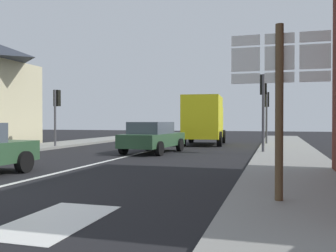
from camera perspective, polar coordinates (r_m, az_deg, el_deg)
ground_plane at (r=17.14m, az=-4.78°, el=-4.31°), size 80.00×80.00×0.00m
sidewalk_right at (r=14.03m, az=18.32°, el=-5.19°), size 2.74×44.00×0.14m
lane_centre_stripe at (r=13.50m, az=-10.90°, el=-5.67°), size 0.16×12.00×0.01m
lane_turn_arrow at (r=6.09m, az=-16.76°, el=-13.68°), size 1.20×2.20×0.01m
sedan_far at (r=17.66m, az=-2.37°, el=-1.68°), size 2.26×4.34×1.47m
delivery_truck at (r=23.75m, az=5.52°, el=1.10°), size 2.78×5.14×3.05m
route_sign_post at (r=6.77m, az=16.68°, el=4.82°), size 1.66×0.14×3.20m
traffic_light_near_right at (r=17.40m, az=14.40°, el=4.57°), size 0.30×0.49×3.61m
traffic_light_far_right at (r=23.69m, az=14.87°, el=2.97°), size 0.30×0.49×3.29m
traffic_light_near_left at (r=21.54m, az=-16.70°, el=3.09°), size 0.30×0.49×3.24m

